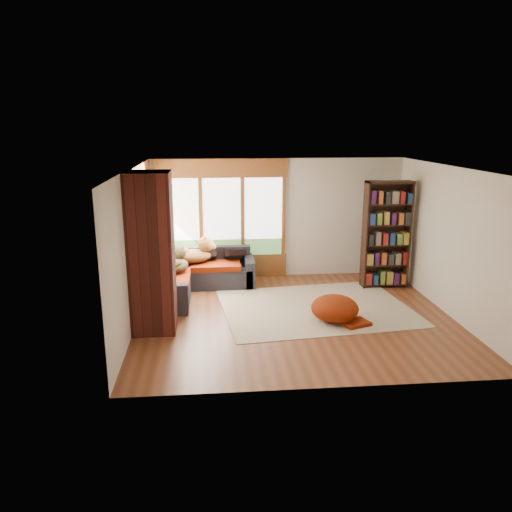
{
  "coord_description": "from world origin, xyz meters",
  "views": [
    {
      "loc": [
        -1.45,
        -8.18,
        3.3
      ],
      "look_at": [
        -0.63,
        0.65,
        0.95
      ],
      "focal_mm": 35.0,
      "sensor_mm": 36.0,
      "label": 1
    }
  ],
  "objects_px": {
    "brick_chimney": "(151,253)",
    "dog_tan": "(195,250)",
    "area_rug": "(316,308)",
    "bookshelf": "(386,235)",
    "sectional_sofa": "(187,275)",
    "dog_brindle": "(177,260)",
    "pouf": "(335,308)"
  },
  "relations": [
    {
      "from": "sectional_sofa",
      "to": "bookshelf",
      "type": "relative_size",
      "value": 1.0
    },
    {
      "from": "dog_brindle",
      "to": "sectional_sofa",
      "type": "bearing_deg",
      "value": -14.4
    },
    {
      "from": "pouf",
      "to": "area_rug",
      "type": "bearing_deg",
      "value": 107.81
    },
    {
      "from": "sectional_sofa",
      "to": "bookshelf",
      "type": "distance_m",
      "value": 4.18
    },
    {
      "from": "dog_tan",
      "to": "sectional_sofa",
      "type": "bearing_deg",
      "value": -138.14
    },
    {
      "from": "area_rug",
      "to": "bookshelf",
      "type": "bearing_deg",
      "value": 34.14
    },
    {
      "from": "dog_tan",
      "to": "dog_brindle",
      "type": "xyz_separation_m",
      "value": [
        -0.33,
        -0.56,
        -0.05
      ]
    },
    {
      "from": "brick_chimney",
      "to": "area_rug",
      "type": "distance_m",
      "value": 3.22
    },
    {
      "from": "bookshelf",
      "to": "dog_brindle",
      "type": "distance_m",
      "value": 4.27
    },
    {
      "from": "pouf",
      "to": "dog_tan",
      "type": "xyz_separation_m",
      "value": [
        -2.44,
        2.16,
        0.54
      ]
    },
    {
      "from": "brick_chimney",
      "to": "dog_tan",
      "type": "height_order",
      "value": "brick_chimney"
    },
    {
      "from": "bookshelf",
      "to": "dog_brindle",
      "type": "bearing_deg",
      "value": -177.76
    },
    {
      "from": "area_rug",
      "to": "dog_tan",
      "type": "relative_size",
      "value": 3.67
    },
    {
      "from": "brick_chimney",
      "to": "area_rug",
      "type": "relative_size",
      "value": 0.77
    },
    {
      "from": "brick_chimney",
      "to": "dog_tan",
      "type": "bearing_deg",
      "value": 74.65
    },
    {
      "from": "bookshelf",
      "to": "dog_brindle",
      "type": "xyz_separation_m",
      "value": [
        -4.25,
        -0.17,
        -0.38
      ]
    },
    {
      "from": "sectional_sofa",
      "to": "dog_tan",
      "type": "xyz_separation_m",
      "value": [
        0.17,
        0.21,
        0.47
      ]
    },
    {
      "from": "bookshelf",
      "to": "dog_tan",
      "type": "xyz_separation_m",
      "value": [
        -3.92,
        0.39,
        -0.33
      ]
    },
    {
      "from": "brick_chimney",
      "to": "area_rug",
      "type": "height_order",
      "value": "brick_chimney"
    },
    {
      "from": "brick_chimney",
      "to": "sectional_sofa",
      "type": "bearing_deg",
      "value": 77.71
    },
    {
      "from": "pouf",
      "to": "dog_tan",
      "type": "relative_size",
      "value": 0.89
    },
    {
      "from": "sectional_sofa",
      "to": "area_rug",
      "type": "relative_size",
      "value": 0.65
    },
    {
      "from": "area_rug",
      "to": "dog_brindle",
      "type": "height_order",
      "value": "dog_brindle"
    },
    {
      "from": "sectional_sofa",
      "to": "brick_chimney",
      "type": "bearing_deg",
      "value": -103.04
    },
    {
      "from": "sectional_sofa",
      "to": "pouf",
      "type": "bearing_deg",
      "value": -37.53
    },
    {
      "from": "area_rug",
      "to": "dog_tan",
      "type": "xyz_separation_m",
      "value": [
        -2.24,
        1.53,
        0.77
      ]
    },
    {
      "from": "dog_brindle",
      "to": "brick_chimney",
      "type": "bearing_deg",
      "value": -179.97
    },
    {
      "from": "dog_tan",
      "to": "dog_brindle",
      "type": "relative_size",
      "value": 1.23
    },
    {
      "from": "area_rug",
      "to": "dog_brindle",
      "type": "bearing_deg",
      "value": 159.21
    },
    {
      "from": "area_rug",
      "to": "brick_chimney",
      "type": "bearing_deg",
      "value": -165.85
    },
    {
      "from": "sectional_sofa",
      "to": "area_rug",
      "type": "bearing_deg",
      "value": -29.59
    },
    {
      "from": "sectional_sofa",
      "to": "area_rug",
      "type": "distance_m",
      "value": 2.77
    }
  ]
}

